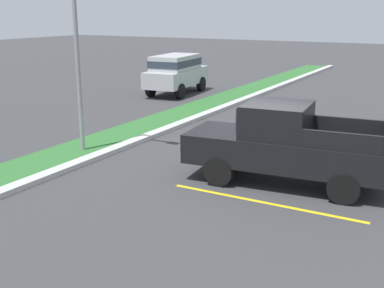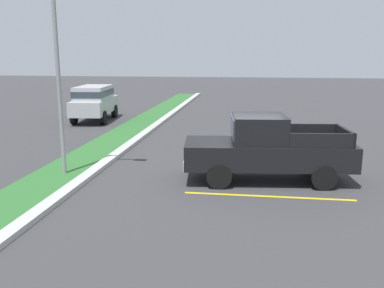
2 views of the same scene
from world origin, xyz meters
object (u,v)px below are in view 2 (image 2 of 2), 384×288
Objects in this scene: traffic_cone at (250,154)px; street_light at (63,66)px; suv_distant at (94,100)px; pickup_truck_main at (266,149)px.

street_light is at bearing 114.27° from traffic_cone.
street_light reaches higher than suv_distant.
pickup_truck_main is at bearing -168.56° from traffic_cone.
street_light is 10.17× the size of traffic_cone.
traffic_cone is (-8.42, -9.32, -0.95)m from suv_distant.
pickup_truck_main and suv_distant have the same top height.
pickup_truck_main is 2.56m from traffic_cone.
pickup_truck_main reaches higher than traffic_cone.
traffic_cone is at bearing -65.73° from street_light.
suv_distant is 11.84m from street_light.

